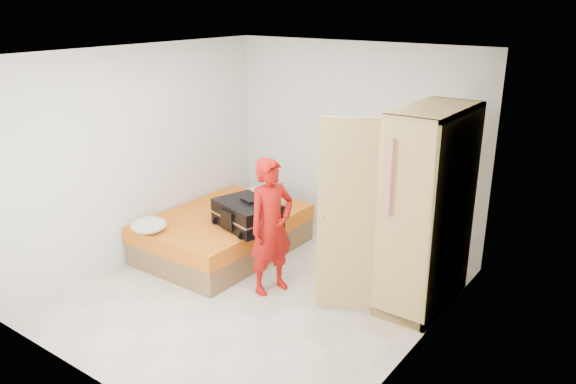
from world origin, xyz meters
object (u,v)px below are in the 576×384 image
Objects in this scene: bed at (224,233)px; suitcase at (247,214)px; person at (271,226)px; round_cushion at (149,225)px; wardrobe at (421,214)px.

suitcase is at bearing -11.79° from bed.
round_cushion is (-1.46, -0.46, -0.18)m from person.
wardrobe reaches higher than suitcase.
round_cushion is at bearing -111.36° from bed.
person is 0.72m from suitcase.
suitcase reaches higher than round_cushion.
wardrobe reaches higher than person.
wardrobe is (2.50, 0.26, 0.75)m from bed.
round_cushion reaches higher than bed.
wardrobe reaches higher than bed.
person is at bearing -153.29° from wardrobe.
person reaches higher than bed.
person is 3.65× the size of round_cushion.
wardrobe is 2.30× the size of suitcase.
round_cushion is at bearing -157.83° from wardrobe.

